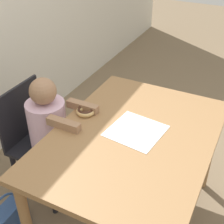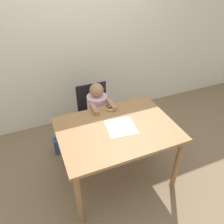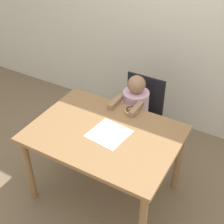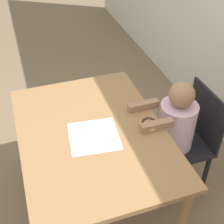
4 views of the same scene
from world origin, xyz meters
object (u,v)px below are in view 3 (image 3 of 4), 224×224
(handbag, at_px, (100,128))
(child_figure, at_px, (135,118))
(donut, at_px, (131,111))
(chair, at_px, (139,115))

(handbag, bearing_deg, child_figure, -7.39)
(child_figure, xyz_separation_m, donut, (0.08, -0.25, 0.28))
(chair, relative_size, donut, 7.18)
(chair, bearing_deg, handbag, -173.60)
(child_figure, relative_size, handbag, 2.74)
(child_figure, xyz_separation_m, handbag, (-0.46, 0.06, -0.36))
(chair, bearing_deg, child_figure, -90.00)
(chair, relative_size, handbag, 2.41)
(chair, xyz_separation_m, donut, (0.08, -0.36, 0.31))
(chair, xyz_separation_m, handbag, (-0.46, -0.05, -0.33))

